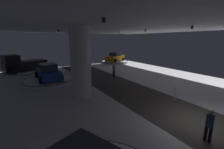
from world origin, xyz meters
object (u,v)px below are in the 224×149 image
display_car_deep_right (115,57)px  display_car_far_left (48,72)px  display_platform_far_left (49,81)px  visitor_walking_near (114,70)px  visitor_walking_far (210,123)px  pickup_truck_deep_left (23,64)px  column_left (81,63)px  display_platform_deep_right (115,62)px  display_platform_deep_left (26,71)px

display_car_deep_right → display_car_far_left: bearing=-149.5°
display_platform_far_left → display_car_far_left: (0.00, -0.03, 0.92)m
visitor_walking_near → visitor_walking_far: same height
display_car_deep_right → visitor_walking_far: (-8.95, -21.80, -0.23)m
display_car_far_left → pickup_truck_deep_left: 7.37m
display_car_deep_right → pickup_truck_deep_left: size_ratio=0.80×
column_left → display_platform_far_left: 6.50m
column_left → pickup_truck_deep_left: size_ratio=0.97×
column_left → visitor_walking_near: size_ratio=3.46×
display_car_deep_right → display_car_far_left: display_car_deep_right is taller
display_platform_far_left → pickup_truck_deep_left: pickup_truck_deep_left is taller
display_car_deep_right → display_platform_far_left: 15.50m
column_left → display_platform_deep_right: size_ratio=1.09×
display_car_far_left → display_platform_deep_left: (-1.81, 7.17, -0.98)m
column_left → display_car_deep_right: bearing=49.1°
column_left → visitor_walking_near: bearing=36.5°
display_platform_deep_right → display_car_deep_right: size_ratio=1.10×
display_platform_deep_right → pickup_truck_deep_left: 15.48m
pickup_truck_deep_left → column_left: bearing=-73.9°
column_left → display_car_deep_right: column_left is taller
pickup_truck_deep_left → visitor_walking_near: pickup_truck_deep_left is taller
pickup_truck_deep_left → visitor_walking_far: (6.51, -21.00, -0.26)m
column_left → display_car_far_left: (-1.57, 5.73, -1.65)m
display_car_deep_right → visitor_walking_far: bearing=-112.3°
display_platform_far_left → display_platform_deep_left: display_platform_far_left is taller
display_car_deep_right → pickup_truck_deep_left: (-15.45, -0.80, 0.03)m
display_platform_deep_right → display_car_far_left: (-13.32, -7.85, 0.90)m
display_car_far_left → visitor_walking_near: 7.33m
visitor_walking_near → display_car_far_left: bearing=167.3°
display_platform_deep_right → visitor_walking_far: bearing=-112.3°
visitor_walking_far → display_platform_deep_right: bearing=67.7°
column_left → visitor_walking_near: 7.17m
display_car_deep_right → display_platform_deep_left: bearing=-177.4°
display_platform_deep_left → visitor_walking_near: size_ratio=3.57×
column_left → visitor_walking_near: column_left is taller
display_platform_deep_right → display_car_far_left: display_car_far_left is taller
column_left → display_platform_far_left: bearing=105.3°
pickup_truck_deep_left → visitor_walking_far: size_ratio=3.58×
column_left → display_car_far_left: bearing=105.4°
display_platform_deep_right → visitor_walking_far: 23.55m
display_car_far_left → visitor_walking_far: display_car_far_left is taller
display_platform_far_left → display_platform_deep_left: bearing=104.2°
display_platform_far_left → display_car_far_left: size_ratio=1.17×
display_car_deep_right → visitor_walking_near: bearing=-123.2°
display_platform_deep_right → pickup_truck_deep_left: (-15.43, -0.78, 0.96)m
column_left → pickup_truck_deep_left: bearing=106.1°
display_platform_far_left → visitor_walking_near: bearing=-13.0°
column_left → display_car_deep_right: size_ratio=1.20×
visitor_walking_far → display_platform_far_left: bearing=107.5°
pickup_truck_deep_left → visitor_walking_far: pickup_truck_deep_left is taller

